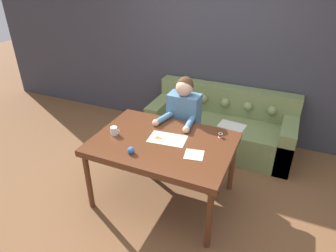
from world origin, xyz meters
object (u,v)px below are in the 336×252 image
object	(u,v)px
person	(183,125)
scissors	(160,138)
dining_table	(163,147)
mug	(114,131)
pin_cushion	(131,151)
thread_spool	(220,135)
couch	(221,127)

from	to	relation	value
person	scissors	world-z (taller)	person
dining_table	scissors	size ratio (longest dim) A/B	6.96
person	scissors	distance (m)	0.63
dining_table	mug	distance (m)	0.55
dining_table	pin_cushion	xyz separation A→B (m)	(-0.19, -0.33, 0.10)
thread_spool	person	bearing A→B (deg)	148.81
couch	thread_spool	size ratio (longest dim) A/B	44.71
dining_table	scissors	world-z (taller)	scissors
scissors	pin_cushion	world-z (taller)	pin_cushion
couch	person	world-z (taller)	person
couch	mug	size ratio (longest dim) A/B	17.80
person	pin_cushion	distance (m)	1.01
pin_cushion	person	bearing A→B (deg)	80.11
dining_table	pin_cushion	size ratio (longest dim) A/B	20.37
thread_spool	scissors	bearing A→B (deg)	-153.35
mug	person	bearing A→B (deg)	54.86
dining_table	person	distance (m)	0.65
mug	thread_spool	world-z (taller)	mug
pin_cushion	couch	bearing A→B (deg)	73.98
thread_spool	pin_cushion	size ratio (longest dim) A/B	0.63
mug	thread_spool	size ratio (longest dim) A/B	2.51
mug	pin_cushion	distance (m)	0.42
person	mug	world-z (taller)	person
couch	thread_spool	distance (m)	1.17
dining_table	mug	size ratio (longest dim) A/B	12.89
couch	mug	bearing A→B (deg)	-119.94
person	thread_spool	xyz separation A→B (m)	(0.54, -0.33, 0.16)
couch	pin_cushion	distance (m)	1.83
dining_table	couch	size ratio (longest dim) A/B	0.72
dining_table	person	size ratio (longest dim) A/B	1.17
dining_table	thread_spool	bearing A→B (deg)	31.27
dining_table	pin_cushion	distance (m)	0.39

